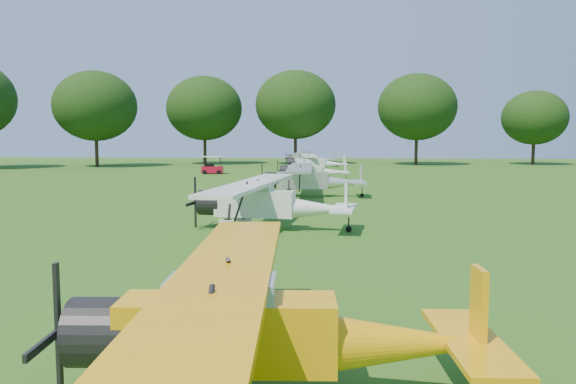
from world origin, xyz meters
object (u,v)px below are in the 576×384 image
aircraft_3 (267,200)px  aircraft_4 (310,177)px  aircraft_2 (262,321)px  aircraft_6 (314,161)px  aircraft_5 (311,169)px  aircraft_7 (309,157)px  golf_cart (212,168)px

aircraft_3 → aircraft_4: 12.83m
aircraft_2 → aircraft_6: 51.71m
aircraft_3 → aircraft_4: aircraft_3 is taller
aircraft_4 → aircraft_6: bearing=89.5°
aircraft_2 → aircraft_4: aircraft_4 is taller
aircraft_2 → aircraft_6: size_ratio=0.96×
aircraft_5 → aircraft_6: bearing=85.2°
aircraft_3 → aircraft_5: size_ratio=1.11×
aircraft_7 → aircraft_6: bearing=-80.9°
aircraft_2 → aircraft_5: 38.94m
aircraft_5 → aircraft_6: size_ratio=0.92×
aircraft_2 → aircraft_5: (-0.56, 38.94, -0.06)m
aircraft_2 → aircraft_3: size_ratio=0.94×
aircraft_4 → aircraft_5: (-0.32, 11.39, -0.11)m
aircraft_4 → aircraft_5: aircraft_4 is taller
aircraft_3 → aircraft_6: (0.97, 36.91, -0.02)m
aircraft_2 → golf_cart: (-10.97, 48.94, -0.56)m
aircraft_3 → aircraft_4: size_ratio=1.02×
aircraft_4 → aircraft_7: (-1.34, 36.43, -0.03)m
aircraft_3 → aircraft_4: bearing=90.7°
aircraft_2 → aircraft_3: aircraft_3 is taller
aircraft_3 → aircraft_7: size_ratio=1.04×
aircraft_5 → golf_cart: (-10.42, 10.00, -0.50)m
aircraft_4 → aircraft_6: (-0.35, 24.15, -0.01)m
aircraft_5 → golf_cart: aircraft_5 is taller
aircraft_5 → golf_cart: 14.45m
aircraft_2 → aircraft_6: (-0.58, 51.70, 0.04)m
aircraft_2 → aircraft_7: 64.01m
aircraft_2 → aircraft_6: aircraft_6 is taller
aircraft_6 → golf_cart: (-10.39, -2.76, -0.60)m
aircraft_2 → golf_cart: aircraft_2 is taller
aircraft_4 → aircraft_6: 24.15m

